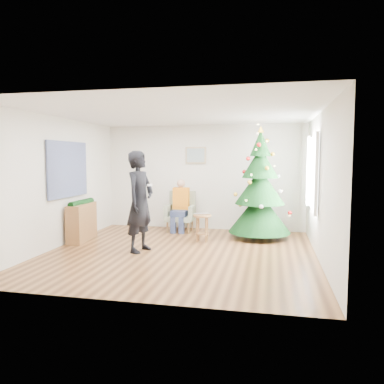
% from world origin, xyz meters
% --- Properties ---
extents(floor, '(5.00, 5.00, 0.00)m').
position_xyz_m(floor, '(0.00, 0.00, 0.00)').
color(floor, brown).
rests_on(floor, ground).
extents(ceiling, '(5.00, 5.00, 0.00)m').
position_xyz_m(ceiling, '(0.00, 0.00, 2.60)').
color(ceiling, white).
rests_on(ceiling, wall_back).
extents(wall_back, '(5.00, 0.00, 5.00)m').
position_xyz_m(wall_back, '(0.00, 2.50, 1.30)').
color(wall_back, silver).
rests_on(wall_back, floor).
extents(wall_front, '(5.00, 0.00, 5.00)m').
position_xyz_m(wall_front, '(0.00, -2.50, 1.30)').
color(wall_front, silver).
rests_on(wall_front, floor).
extents(wall_left, '(0.00, 5.00, 5.00)m').
position_xyz_m(wall_left, '(-2.50, 0.00, 1.30)').
color(wall_left, silver).
rests_on(wall_left, floor).
extents(wall_right, '(0.00, 5.00, 5.00)m').
position_xyz_m(wall_right, '(2.50, 0.00, 1.30)').
color(wall_right, silver).
rests_on(wall_right, floor).
extents(window_panel, '(0.04, 1.30, 1.40)m').
position_xyz_m(window_panel, '(2.47, 1.00, 1.50)').
color(window_panel, white).
rests_on(window_panel, wall_right).
extents(curtains, '(0.05, 1.75, 1.50)m').
position_xyz_m(curtains, '(2.44, 1.00, 1.50)').
color(curtains, white).
rests_on(curtains, wall_right).
extents(christmas_tree, '(1.37, 1.37, 2.48)m').
position_xyz_m(christmas_tree, '(1.42, 1.64, 1.12)').
color(christmas_tree, '#3F2816').
rests_on(christmas_tree, floor).
extents(stool, '(0.39, 0.39, 0.58)m').
position_xyz_m(stool, '(0.23, 1.02, 0.30)').
color(stool, brown).
rests_on(stool, floor).
extents(laptop, '(0.37, 0.32, 0.03)m').
position_xyz_m(laptop, '(0.23, 1.02, 0.59)').
color(laptop, silver).
rests_on(laptop, stool).
extents(armchair, '(0.70, 0.64, 0.97)m').
position_xyz_m(armchair, '(-0.50, 2.06, 0.35)').
color(armchair, gray).
rests_on(armchair, floor).
extents(seated_person, '(0.39, 0.56, 1.27)m').
position_xyz_m(seated_person, '(-0.50, 2.01, 0.64)').
color(seated_person, navy).
rests_on(seated_person, armchair).
extents(standing_man, '(0.61, 0.79, 1.92)m').
position_xyz_m(standing_man, '(-0.77, -0.05, 0.96)').
color(standing_man, black).
rests_on(standing_man, floor).
extents(game_controller, '(0.06, 0.13, 0.04)m').
position_xyz_m(game_controller, '(-0.57, -0.08, 1.28)').
color(game_controller, white).
rests_on(game_controller, standing_man).
extents(console, '(0.40, 1.03, 0.80)m').
position_xyz_m(console, '(-2.33, 0.57, 0.40)').
color(console, brown).
rests_on(console, floor).
extents(garland, '(0.14, 0.90, 0.14)m').
position_xyz_m(garland, '(-2.33, 0.57, 0.82)').
color(garland, black).
rests_on(garland, console).
extents(tapestry, '(0.03, 1.50, 1.15)m').
position_xyz_m(tapestry, '(-2.46, 0.30, 1.55)').
color(tapestry, black).
rests_on(tapestry, wall_left).
extents(framed_picture, '(0.52, 0.05, 0.42)m').
position_xyz_m(framed_picture, '(-0.20, 2.46, 1.85)').
color(framed_picture, tan).
rests_on(framed_picture, wall_back).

